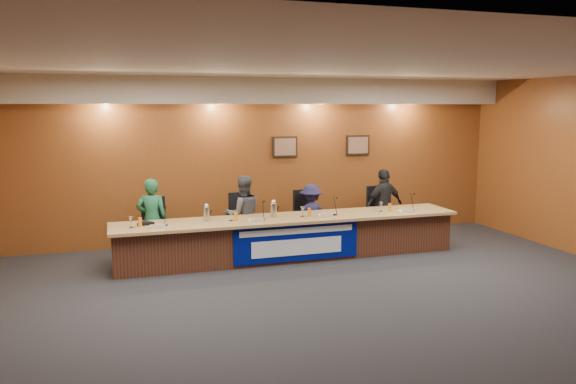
% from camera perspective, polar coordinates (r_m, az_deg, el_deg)
% --- Properties ---
extents(floor, '(10.00, 10.00, 0.00)m').
position_cam_1_polar(floor, '(7.87, 5.59, -11.13)').
color(floor, black).
rests_on(floor, ground).
extents(ceiling, '(10.00, 8.00, 0.04)m').
position_cam_1_polar(ceiling, '(7.42, 5.97, 12.80)').
color(ceiling, silver).
rests_on(ceiling, wall_back).
extents(wall_back, '(10.00, 0.04, 3.20)m').
position_cam_1_polar(wall_back, '(11.24, -2.32, 3.30)').
color(wall_back, brown).
rests_on(wall_back, floor).
extents(soffit, '(10.00, 0.50, 0.50)m').
position_cam_1_polar(soffit, '(10.95, -2.01, 10.23)').
color(soffit, beige).
rests_on(soffit, wall_back).
extents(dais_body, '(6.00, 0.80, 0.70)m').
position_cam_1_polar(dais_body, '(9.93, 0.17, -4.75)').
color(dais_body, '#472416').
rests_on(dais_body, floor).
extents(dais_top, '(6.10, 0.95, 0.05)m').
position_cam_1_polar(dais_top, '(9.80, 0.26, -2.69)').
color(dais_top, '#9A7848').
rests_on(dais_top, dais_body).
extents(banner, '(2.20, 0.02, 0.65)m').
position_cam_1_polar(banner, '(9.54, 0.93, -5.13)').
color(banner, '#000B6C').
rests_on(banner, dais_body).
extents(banner_text_upper, '(2.00, 0.01, 0.10)m').
position_cam_1_polar(banner_text_upper, '(9.48, 0.96, -3.98)').
color(banner_text_upper, silver).
rests_on(banner_text_upper, banner).
extents(banner_text_lower, '(1.60, 0.01, 0.28)m').
position_cam_1_polar(banner_text_lower, '(9.54, 0.95, -5.62)').
color(banner_text_lower, silver).
rests_on(banner_text_lower, banner).
extents(wall_photo_left, '(0.52, 0.04, 0.42)m').
position_cam_1_polar(wall_photo_left, '(11.30, -0.32, 4.61)').
color(wall_photo_left, black).
rests_on(wall_photo_left, wall_back).
extents(wall_photo_right, '(0.52, 0.04, 0.42)m').
position_cam_1_polar(wall_photo_right, '(11.87, 7.10, 4.74)').
color(wall_photo_right, black).
rests_on(wall_photo_right, wall_back).
extents(panelist_a, '(0.59, 0.45, 1.44)m').
position_cam_1_polar(panelist_a, '(10.00, -13.66, -2.73)').
color(panelist_a, '#1A5534').
rests_on(panelist_a, floor).
extents(panelist_b, '(0.70, 0.54, 1.42)m').
position_cam_1_polar(panelist_b, '(10.23, -4.58, -2.30)').
color(panelist_b, '#434347').
rests_on(panelist_b, floor).
extents(panelist_c, '(0.80, 0.48, 1.21)m').
position_cam_1_polar(panelist_c, '(10.62, 2.34, -2.45)').
color(panelist_c, '#181636').
rests_on(panelist_c, floor).
extents(panelist_d, '(0.90, 0.51, 1.45)m').
position_cam_1_polar(panelist_d, '(11.20, 9.73, -1.35)').
color(panelist_d, black).
rests_on(panelist_d, floor).
extents(office_chair_a, '(0.58, 0.58, 0.08)m').
position_cam_1_polar(office_chair_a, '(10.15, -13.65, -3.95)').
color(office_chair_a, black).
rests_on(office_chair_a, floor).
extents(office_chair_b, '(0.50, 0.50, 0.08)m').
position_cam_1_polar(office_chair_b, '(10.37, -4.69, -3.45)').
color(office_chair_b, black).
rests_on(office_chair_b, floor).
extents(office_chair_c, '(0.59, 0.59, 0.08)m').
position_cam_1_polar(office_chair_c, '(10.73, 2.16, -3.01)').
color(office_chair_c, black).
rests_on(office_chair_c, floor).
extents(office_chair_d, '(0.52, 0.52, 0.08)m').
position_cam_1_polar(office_chair_d, '(11.33, 9.46, -2.49)').
color(office_chair_d, black).
rests_on(office_chair_d, floor).
extents(nameplate_a, '(0.24, 0.08, 0.10)m').
position_cam_1_polar(nameplate_a, '(9.10, -13.09, -3.37)').
color(nameplate_a, white).
rests_on(nameplate_a, dais_top).
extents(microphone_a, '(0.07, 0.07, 0.02)m').
position_cam_1_polar(microphone_a, '(9.30, -12.35, -3.29)').
color(microphone_a, black).
rests_on(microphone_a, dais_top).
extents(juice_glass_a, '(0.06, 0.06, 0.15)m').
position_cam_1_polar(juice_glass_a, '(9.29, -14.80, -2.99)').
color(juice_glass_a, orange).
rests_on(juice_glass_a, dais_top).
extents(water_glass_a, '(0.08, 0.08, 0.18)m').
position_cam_1_polar(water_glass_a, '(9.25, -15.66, -2.98)').
color(water_glass_a, silver).
rests_on(water_glass_a, dais_top).
extents(nameplate_b, '(0.24, 0.08, 0.10)m').
position_cam_1_polar(nameplate_b, '(9.35, -3.18, -2.82)').
color(nameplate_b, white).
rests_on(nameplate_b, dais_top).
extents(microphone_b, '(0.07, 0.07, 0.02)m').
position_cam_1_polar(microphone_b, '(9.58, -2.59, -2.75)').
color(microphone_b, black).
rests_on(microphone_b, dais_top).
extents(juice_glass_b, '(0.06, 0.06, 0.15)m').
position_cam_1_polar(juice_glass_b, '(9.49, -5.32, -2.49)').
color(juice_glass_b, orange).
rests_on(juice_glass_b, dais_top).
extents(water_glass_b, '(0.08, 0.08, 0.18)m').
position_cam_1_polar(water_glass_b, '(9.48, -5.84, -2.42)').
color(water_glass_b, silver).
rests_on(water_glass_b, dais_top).
extents(nameplate_c, '(0.24, 0.08, 0.10)m').
position_cam_1_polar(nameplate_c, '(9.77, 3.95, -2.32)').
color(nameplate_c, white).
rests_on(nameplate_c, dais_top).
extents(microphone_c, '(0.07, 0.07, 0.02)m').
position_cam_1_polar(microphone_c, '(9.97, 4.73, -2.31)').
color(microphone_c, black).
rests_on(microphone_c, dais_top).
extents(juice_glass_c, '(0.06, 0.06, 0.15)m').
position_cam_1_polar(juice_glass_c, '(9.84, 2.17, -2.06)').
color(juice_glass_c, orange).
rests_on(juice_glass_c, dais_top).
extents(water_glass_c, '(0.08, 0.08, 0.18)m').
position_cam_1_polar(water_glass_c, '(9.79, 1.48, -2.01)').
color(water_glass_c, silver).
rests_on(water_glass_c, dais_top).
extents(nameplate_d, '(0.24, 0.08, 0.10)m').
position_cam_1_polar(nameplate_d, '(10.38, 12.01, -1.84)').
color(nameplate_d, white).
rests_on(nameplate_d, dais_top).
extents(microphone_d, '(0.07, 0.07, 0.02)m').
position_cam_1_polar(microphone_d, '(10.62, 12.36, -1.80)').
color(microphone_d, black).
rests_on(microphone_d, dais_top).
extents(juice_glass_d, '(0.06, 0.06, 0.15)m').
position_cam_1_polar(juice_glass_d, '(10.45, 10.30, -1.55)').
color(juice_glass_d, orange).
rests_on(juice_glass_d, dais_top).
extents(water_glass_d, '(0.08, 0.08, 0.18)m').
position_cam_1_polar(water_glass_d, '(10.39, 9.42, -1.50)').
color(water_glass_d, silver).
rests_on(water_glass_d, dais_top).
extents(carafe_left, '(0.11, 0.11, 0.24)m').
position_cam_1_polar(carafe_left, '(9.52, -8.29, -2.22)').
color(carafe_left, silver).
rests_on(carafe_left, dais_top).
extents(carafe_mid, '(0.12, 0.12, 0.25)m').
position_cam_1_polar(carafe_mid, '(9.74, -1.49, -1.86)').
color(carafe_mid, silver).
rests_on(carafe_mid, dais_top).
extents(speakerphone, '(0.32, 0.32, 0.05)m').
position_cam_1_polar(speakerphone, '(9.45, -14.27, -3.09)').
color(speakerphone, black).
rests_on(speakerphone, dais_top).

